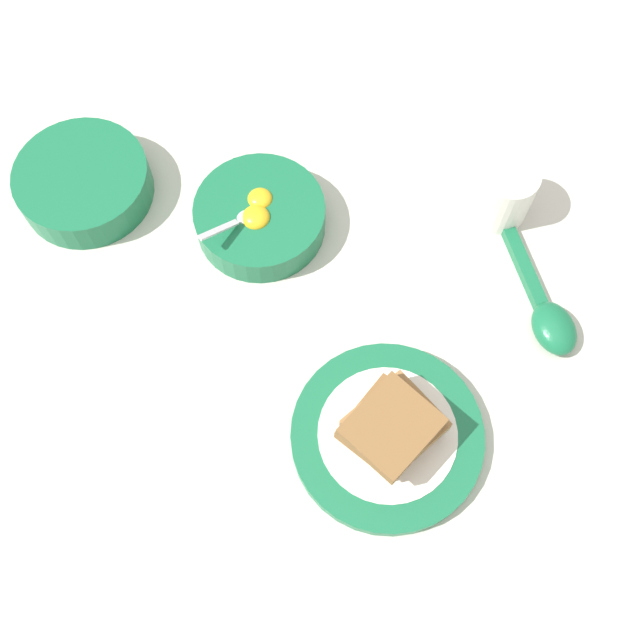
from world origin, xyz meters
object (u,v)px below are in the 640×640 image
(soup_spoon, at_px, (548,316))
(drinking_cup, at_px, (505,192))
(toast_sandwich, at_px, (391,426))
(egg_bowl, at_px, (260,217))
(congee_bowl, at_px, (83,182))
(toast_plate, at_px, (387,436))

(soup_spoon, relative_size, drinking_cup, 2.21)
(toast_sandwich, height_order, drinking_cup, drinking_cup)
(egg_bowl, bearing_deg, congee_bowl, 154.25)
(toast_plate, height_order, toast_sandwich, toast_sandwich)
(drinking_cup, bearing_deg, congee_bowl, 163.76)
(toast_plate, height_order, congee_bowl, congee_bowl)
(soup_spoon, distance_m, drinking_cup, 0.15)
(egg_bowl, distance_m, soup_spoon, 0.34)
(egg_bowl, height_order, toast_plate, egg_bowl)
(toast_plate, distance_m, drinking_cup, 0.31)
(egg_bowl, relative_size, toast_sandwich, 1.29)
(toast_sandwich, height_order, soup_spoon, toast_sandwich)
(toast_sandwich, bearing_deg, drinking_cup, 49.71)
(egg_bowl, height_order, soup_spoon, egg_bowl)
(toast_sandwich, distance_m, soup_spoon, 0.23)
(congee_bowl, bearing_deg, toast_plate, -54.20)
(toast_sandwich, distance_m, congee_bowl, 0.46)
(egg_bowl, height_order, congee_bowl, egg_bowl)
(soup_spoon, bearing_deg, congee_bowl, 149.15)
(toast_plate, xyz_separation_m, congee_bowl, (-0.27, 0.37, 0.01))
(toast_sandwich, relative_size, congee_bowl, 0.74)
(toast_sandwich, relative_size, drinking_cup, 1.53)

